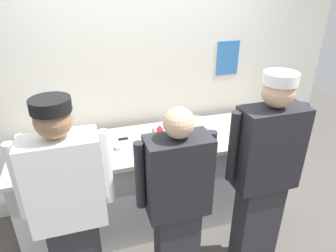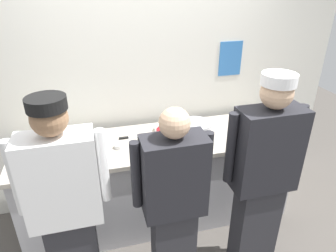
# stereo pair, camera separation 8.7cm
# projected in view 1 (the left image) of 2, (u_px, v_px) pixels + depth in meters

# --- Properties ---
(ground_plane) EXTENTS (9.00, 9.00, 0.00)m
(ground_plane) POSITION_uv_depth(u_px,v_px,m) (171.00, 242.00, 2.94)
(ground_plane) COLOR #514C47
(wall_back) EXTENTS (4.13, 0.11, 2.65)m
(wall_back) POSITION_uv_depth(u_px,v_px,m) (145.00, 83.00, 3.10)
(wall_back) COLOR silver
(wall_back) RESTS_ON ground
(prep_counter) EXTENTS (2.64, 0.73, 0.92)m
(prep_counter) POSITION_uv_depth(u_px,v_px,m) (159.00, 180.00, 3.07)
(prep_counter) COLOR #B2B2B7
(prep_counter) RESTS_ON ground
(chef_near_left) EXTENTS (0.61, 0.24, 1.70)m
(chef_near_left) POSITION_uv_depth(u_px,v_px,m) (70.00, 209.00, 2.03)
(chef_near_left) COLOR #2D2D33
(chef_near_left) RESTS_ON ground
(chef_center) EXTENTS (0.59, 0.24, 1.58)m
(chef_center) POSITION_uv_depth(u_px,v_px,m) (177.00, 202.00, 2.21)
(chef_center) COLOR #2D2D33
(chef_center) RESTS_ON ground
(chef_far_right) EXTENTS (0.62, 0.24, 1.74)m
(chef_far_right) POSITION_uv_depth(u_px,v_px,m) (264.00, 173.00, 2.37)
(chef_far_right) COLOR #2D2D33
(chef_far_right) RESTS_ON ground
(plate_stack_front) EXTENTS (0.23, 0.23, 0.05)m
(plate_stack_front) POSITION_uv_depth(u_px,v_px,m) (166.00, 129.00, 3.01)
(plate_stack_front) COLOR white
(plate_stack_front) RESTS_ON prep_counter
(mixing_bowl_steel) EXTENTS (0.30, 0.30, 0.14)m
(mixing_bowl_steel) POSITION_uv_depth(u_px,v_px,m) (195.00, 129.00, 2.92)
(mixing_bowl_steel) COLOR #B7BABF
(mixing_bowl_steel) RESTS_ON prep_counter
(sheet_tray) EXTENTS (0.46, 0.33, 0.02)m
(sheet_tray) POSITION_uv_depth(u_px,v_px,m) (80.00, 148.00, 2.71)
(sheet_tray) COLOR #B7BABF
(sheet_tray) RESTS_ON prep_counter
(squeeze_bottle_primary) EXTENTS (0.06, 0.06, 0.18)m
(squeeze_bottle_primary) POSITION_uv_depth(u_px,v_px,m) (160.00, 134.00, 2.78)
(squeeze_bottle_primary) COLOR red
(squeeze_bottle_primary) RESTS_ON prep_counter
(squeeze_bottle_secondary) EXTENTS (0.05, 0.05, 0.20)m
(squeeze_bottle_secondary) POSITION_uv_depth(u_px,v_px,m) (260.00, 121.00, 3.01)
(squeeze_bottle_secondary) COLOR orange
(squeeze_bottle_secondary) RESTS_ON prep_counter
(squeeze_bottle_spare) EXTENTS (0.06, 0.06, 0.18)m
(squeeze_bottle_spare) POSITION_uv_depth(u_px,v_px,m) (47.00, 139.00, 2.70)
(squeeze_bottle_spare) COLOR #E5E066
(squeeze_bottle_spare) RESTS_ON prep_counter
(ramekin_orange_sauce) EXTENTS (0.11, 0.11, 0.04)m
(ramekin_orange_sauce) POSITION_uv_depth(u_px,v_px,m) (203.00, 122.00, 3.15)
(ramekin_orange_sauce) COLOR white
(ramekin_orange_sauce) RESTS_ON prep_counter
(ramekin_red_sauce) EXTENTS (0.09, 0.09, 0.04)m
(ramekin_red_sauce) POSITION_uv_depth(u_px,v_px,m) (245.00, 129.00, 3.01)
(ramekin_red_sauce) COLOR white
(ramekin_red_sauce) RESTS_ON prep_counter
(ramekin_green_sauce) EXTENTS (0.11, 0.11, 0.04)m
(ramekin_green_sauce) POSITION_uv_depth(u_px,v_px,m) (147.00, 147.00, 2.70)
(ramekin_green_sauce) COLOR white
(ramekin_green_sauce) RESTS_ON prep_counter
(ramekin_yellow_sauce) EXTENTS (0.09, 0.09, 0.04)m
(ramekin_yellow_sauce) POSITION_uv_depth(u_px,v_px,m) (120.00, 147.00, 2.71)
(ramekin_yellow_sauce) COLOR white
(ramekin_yellow_sauce) RESTS_ON prep_counter
(chefs_knife) EXTENTS (0.27, 0.03, 0.02)m
(chefs_knife) POSITION_uv_depth(u_px,v_px,m) (131.00, 138.00, 2.88)
(chefs_knife) COLOR #B7BABF
(chefs_knife) RESTS_ON prep_counter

